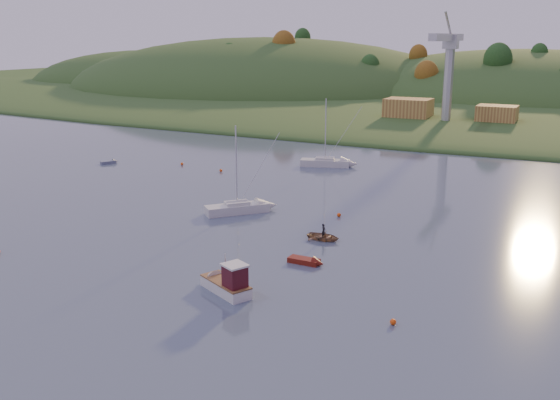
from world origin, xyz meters
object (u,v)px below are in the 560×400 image
at_px(sailboat_far, 325,162).
at_px(canoe, 323,237).
at_px(fishing_boat, 223,281).
at_px(grey_dinghy, 111,162).
at_px(sailboat_near, 237,207).
at_px(red_tender, 310,262).

xyz_separation_m(sailboat_far, canoe, (15.82, -37.99, -0.37)).
distance_m(sailboat_far, canoe, 41.16).
bearing_deg(fishing_boat, canoe, -71.61).
bearing_deg(canoe, grey_dinghy, 67.76).
bearing_deg(sailboat_near, fishing_boat, -110.34).
bearing_deg(canoe, sailboat_far, 24.73).
bearing_deg(grey_dinghy, fishing_boat, -96.84).
bearing_deg(fishing_boat, grey_dinghy, -13.63).
distance_m(red_tender, grey_dinghy, 61.35).
xyz_separation_m(canoe, red_tender, (1.88, -7.75, -0.13)).
bearing_deg(grey_dinghy, red_tender, -87.37).
height_order(red_tender, grey_dinghy, red_tender).
bearing_deg(sailboat_far, sailboat_near, -104.15).
xyz_separation_m(canoe, grey_dinghy, (-51.12, 23.15, -0.15)).
bearing_deg(red_tender, fishing_boat, -113.00).
xyz_separation_m(sailboat_near, grey_dinghy, (-36.89, 18.02, -0.50)).
relative_size(sailboat_near, red_tender, 3.03).
height_order(sailboat_far, red_tender, sailboat_far).
distance_m(fishing_boat, canoe, 17.52).
xyz_separation_m(fishing_boat, sailboat_far, (-13.48, 55.35, -0.15)).
relative_size(sailboat_far, red_tender, 3.16).
bearing_deg(sailboat_near, sailboat_far, 44.56).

